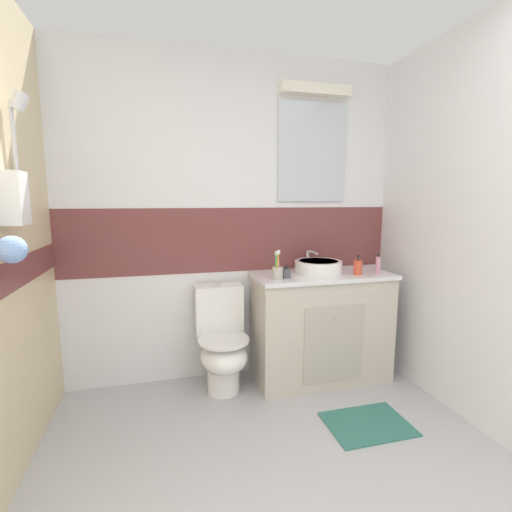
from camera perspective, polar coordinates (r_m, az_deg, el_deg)
ground_plane at (r=2.22m, az=4.31°, el=-31.40°), size 3.20×3.48×0.04m
wall_back_tiled at (r=2.91m, az=-3.24°, el=5.82°), size 3.20×0.20×2.50m
vanity_cabinet at (r=2.99m, az=9.97°, el=-10.64°), size 1.06×0.52×0.85m
sink_basin at (r=2.87m, az=9.68°, el=-1.59°), size 0.36×0.41×0.16m
toilet at (r=2.79m, az=-5.32°, el=-13.30°), size 0.37×0.50×0.79m
toothbrush_cup at (r=2.60m, az=3.36°, el=-2.48°), size 0.08×0.08×0.21m
soap_dispenser at (r=2.87m, az=15.61°, el=-1.72°), size 0.06×0.06×0.15m
toothpaste_tube_upright at (r=2.96m, az=18.52°, el=-1.24°), size 0.03×0.03×0.15m
perfume_flask_small at (r=2.64m, az=4.81°, el=-2.56°), size 0.05×0.03×0.09m
bath_mat at (r=2.64m, az=17.02°, el=-23.79°), size 0.52×0.38×0.01m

